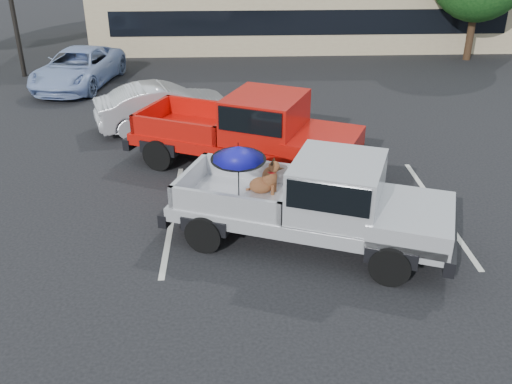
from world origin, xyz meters
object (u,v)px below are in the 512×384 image
silver_sedan (164,106)px  blue_suv (78,68)px  red_pickup (258,129)px  silver_pickup (324,198)px

silver_sedan → blue_suv: (-3.72, 4.80, 0.01)m
red_pickup → silver_sedan: 4.29m
silver_pickup → red_pickup: bearing=126.6°
silver_pickup → silver_sedan: 8.06m
silver_pickup → red_pickup: (-1.09, 3.81, 0.04)m
silver_pickup → silver_sedan: (-3.83, 7.09, -0.37)m
silver_pickup → silver_sedan: bearing=139.0°
silver_pickup → red_pickup: size_ratio=0.94×
blue_suv → red_pickup: bearing=-41.6°
silver_pickup → blue_suv: (-7.55, 11.89, -0.36)m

